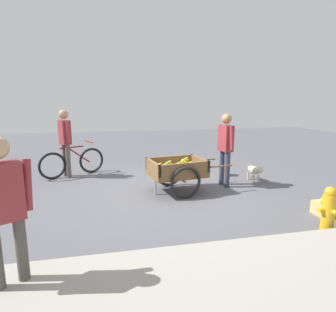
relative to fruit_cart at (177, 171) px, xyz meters
name	(u,v)px	position (x,y,z in m)	size (l,w,h in m)	color
ground_plane	(162,190)	(0.28, -0.16, -0.44)	(24.00, 24.00, 0.00)	#56565B
fruit_cart	(177,171)	(0.00, 0.00, 0.00)	(1.75, 1.05, 0.74)	brown
vendor_person	(226,144)	(-1.13, -0.19, 0.51)	(0.25, 0.57, 1.59)	#333851
bicycle	(73,162)	(2.24, -1.79, -0.09)	(1.50, 0.83, 0.85)	black
cyclist_person	(65,137)	(2.38, -1.72, 0.56)	(0.33, 0.53, 1.66)	#4C4742
dog	(254,170)	(-1.95, -0.37, -0.17)	(0.19, 0.67, 0.40)	beige
fire_hydrant	(329,209)	(-1.70, 2.21, -0.11)	(0.25, 0.25, 0.67)	gold
plastic_bucket	(225,171)	(-1.50, -1.01, -0.31)	(0.25, 0.25, 0.25)	orange
apple_crate	(328,207)	(-2.17, 1.70, -0.32)	(0.44, 0.32, 0.31)	tan
bystander_person	(3,204)	(2.35, 2.74, 0.49)	(0.47, 0.36, 1.57)	#4C4742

